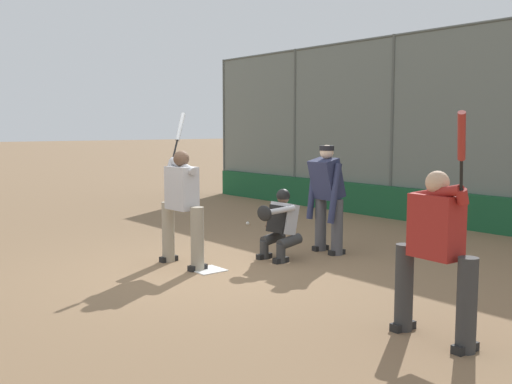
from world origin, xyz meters
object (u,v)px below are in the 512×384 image
Objects in this scene: catcher_behind_plate at (279,223)px; umpire_home at (327,195)px; batter_at_plate at (182,203)px; baseball_loose at (248,223)px; batter_on_deck at (436,249)px.

umpire_home is at bearing -99.67° from catcher_behind_plate.
umpire_home reaches higher than catcher_behind_plate.
batter_at_plate is 1.55m from catcher_behind_plate.
baseball_loose is at bearing -54.82° from batter_at_plate.
batter_on_deck is (-3.50, 2.10, -0.05)m from umpire_home.
baseball_loose is at bearing -7.97° from umpire_home.
batter_on_deck is (-3.61, 1.19, 0.33)m from catcher_behind_plate.
umpire_home is at bearing -108.93° from batter_at_plate.
batter_at_plate reaches higher than catcher_behind_plate.
umpire_home is 4.08m from batter_on_deck.
catcher_behind_plate is 1.00m from umpire_home.
catcher_behind_plate is at bearing 165.64° from batter_on_deck.
batter_on_deck is at bearing 159.29° from catcher_behind_plate.
batter_at_plate is 1.04× the size of batter_on_deck.
batter_on_deck is 7.13m from baseball_loose.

